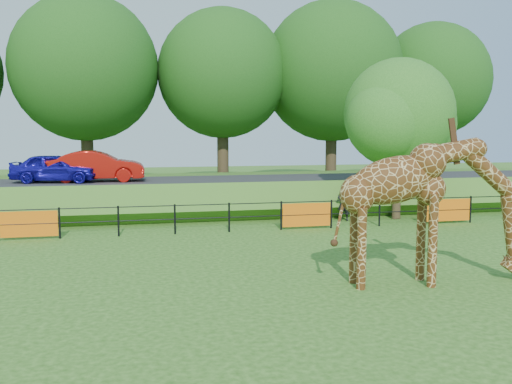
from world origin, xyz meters
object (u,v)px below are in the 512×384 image
Objects in this scene: giraffe at (434,211)px; car_blue at (55,168)px; car_red at (97,166)px; tree_east at (400,118)px; visitor at (344,203)px.

giraffe is 17.76m from car_blue.
tree_east is at bearing -108.17° from car_red.
car_blue is at bearing 94.30° from car_red.
car_red is (-8.78, 14.33, 0.31)m from giraffe.
giraffe is 10.69m from tree_east.
car_red is 13.65m from tree_east.
tree_east is (12.64, -4.66, 2.16)m from car_red.
car_blue is (-10.59, 14.26, 0.26)m from giraffe.
giraffe is 1.19× the size of car_red.
car_blue is 1.81m from car_red.
visitor is (1.37, 9.58, -1.07)m from giraffe.
car_red is (1.81, 0.07, 0.05)m from car_blue.
visitor is at bearing 86.28° from giraffe.
tree_east is (2.49, 0.08, 3.54)m from visitor.
car_blue reaches higher than visitor.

